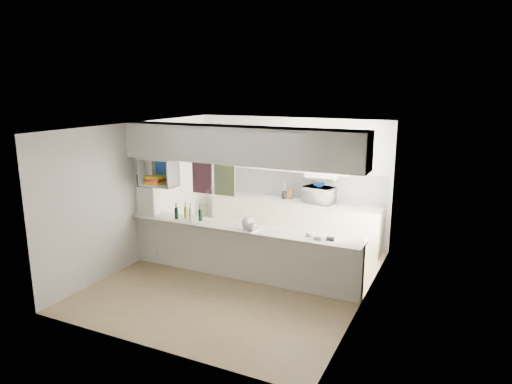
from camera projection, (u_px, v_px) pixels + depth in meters
The scene contains 16 objects.
floor at pixel (240, 278), 7.86m from camera, with size 4.80×4.80×0.00m, color #968057.
ceiling at pixel (239, 126), 7.27m from camera, with size 4.80×4.80×0.00m, color white.
wall_back at pixel (291, 179), 9.68m from camera, with size 4.20×4.20×0.00m, color silver.
wall_left at pixel (139, 193), 8.44m from camera, with size 4.80×4.80×0.00m, color silver.
wall_right at pixel (366, 220), 6.69m from camera, with size 4.80×4.80×0.00m, color silver.
servery_partition at pixel (230, 183), 7.56m from camera, with size 4.20×0.50×2.60m.
cubby_shelf at pixel (159, 174), 8.07m from camera, with size 0.65×0.35×0.50m.
kitchen_run at pixel (294, 204), 9.49m from camera, with size 3.60×0.63×2.24m.
microwave at pixel (319, 195), 9.20m from camera, with size 0.60×0.40×0.33m, color white.
bowl at pixel (319, 185), 9.19m from camera, with size 0.23×0.23×0.06m, color navy.
dish_rack at pixel (249, 224), 7.53m from camera, with size 0.42×0.36×0.20m.
cup at pixel (252, 226), 7.46m from camera, with size 0.12×0.12×0.10m, color white.
wine_bottles at pixel (188, 213), 8.03m from camera, with size 0.51×0.14×0.32m.
plastic_tubs at pixel (318, 236), 7.09m from camera, with size 0.48×0.21×0.06m.
utensil_jar at pixel (284, 195), 9.55m from camera, with size 0.11×0.11×0.15m, color black.
knife_block at pixel (290, 194), 9.53m from camera, with size 0.11×0.09×0.22m, color #56361D.
Camera 1 is at (3.39, -6.50, 3.21)m, focal length 32.00 mm.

